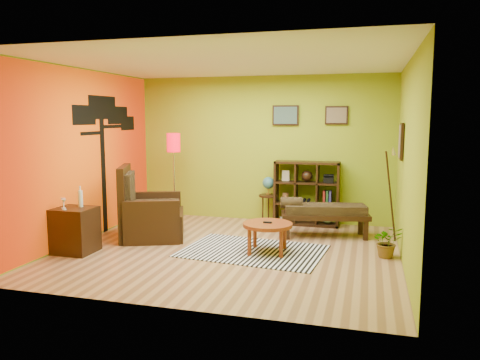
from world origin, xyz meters
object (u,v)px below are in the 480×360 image
(coffee_table, at_px, (268,227))
(cube_shelf, at_px, (307,193))
(globe_table, at_px, (268,188))
(floor_lamp, at_px, (174,151))
(side_cabinet, at_px, (75,230))
(bench, at_px, (323,212))
(potted_plant, at_px, (387,245))
(armchair, at_px, (148,216))

(coffee_table, height_order, cube_shelf, cube_shelf)
(globe_table, relative_size, cube_shelf, 0.74)
(floor_lamp, bearing_deg, side_cabinet, -107.00)
(globe_table, height_order, bench, globe_table)
(coffee_table, relative_size, cube_shelf, 0.62)
(bench, bearing_deg, floor_lamp, 174.85)
(side_cabinet, xyz_separation_m, floor_lamp, (0.67, 2.18, 1.05))
(side_cabinet, bearing_deg, floor_lamp, 73.00)
(side_cabinet, xyz_separation_m, bench, (3.48, 1.93, 0.09))
(side_cabinet, relative_size, bench, 0.65)
(side_cabinet, relative_size, floor_lamp, 0.58)
(coffee_table, height_order, side_cabinet, side_cabinet)
(cube_shelf, height_order, bench, cube_shelf)
(coffee_table, bearing_deg, floor_lamp, 145.85)
(coffee_table, distance_m, side_cabinet, 2.88)
(globe_table, relative_size, potted_plant, 1.92)
(armchair, distance_m, cube_shelf, 2.97)
(potted_plant, bearing_deg, floor_lamp, 162.59)
(floor_lamp, height_order, potted_plant, floor_lamp)
(coffee_table, distance_m, floor_lamp, 2.75)
(side_cabinet, height_order, bench, side_cabinet)
(globe_table, distance_m, bench, 1.37)
(floor_lamp, bearing_deg, cube_shelf, 12.71)
(armchair, bearing_deg, cube_shelf, 34.37)
(side_cabinet, height_order, floor_lamp, floor_lamp)
(coffee_table, distance_m, potted_plant, 1.75)
(armchair, bearing_deg, side_cabinet, -122.27)
(potted_plant, bearing_deg, coffee_table, -172.25)
(armchair, height_order, globe_table, armchair)
(cube_shelf, bearing_deg, armchair, -145.63)
(floor_lamp, relative_size, cube_shelf, 1.43)
(floor_lamp, height_order, bench, floor_lamp)
(floor_lamp, xyz_separation_m, potted_plant, (3.83, -1.20, -1.21))
(bench, height_order, potted_plant, bench)
(globe_table, relative_size, bench, 0.58)
(coffee_table, relative_size, potted_plant, 1.59)
(armchair, bearing_deg, coffee_table, -8.57)
(coffee_table, bearing_deg, armchair, 171.43)
(side_cabinet, xyz_separation_m, potted_plant, (4.50, 0.98, -0.16))
(coffee_table, distance_m, cube_shelf, 2.03)
(armchair, height_order, potted_plant, armchair)
(bench, bearing_deg, armchair, -162.88)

